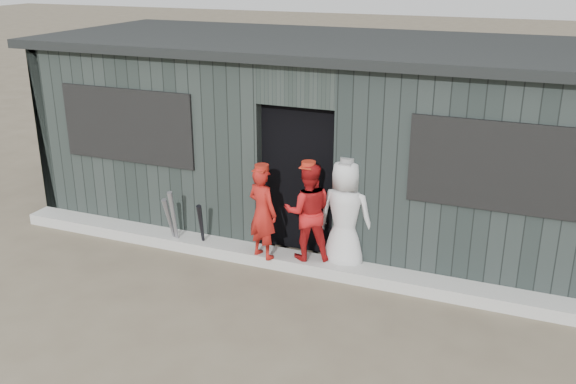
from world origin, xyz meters
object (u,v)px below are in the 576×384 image
at_px(bat_mid, 170,223).
at_px(player_grey_back, 346,216).
at_px(bat_left, 174,220).
at_px(dugout, 333,135).
at_px(player_red_left, 262,212).
at_px(player_red_right, 308,212).
at_px(bat_right, 202,228).

xyz_separation_m(bat_mid, player_grey_back, (2.31, 0.30, 0.34)).
xyz_separation_m(bat_left, dugout, (1.56, 1.82, 0.86)).
distance_m(player_red_left, player_red_right, 0.56).
distance_m(bat_right, player_grey_back, 1.91).
bearing_deg(player_grey_back, dugout, -60.05).
bearing_deg(player_grey_back, bat_mid, 13.37).
bearing_deg(player_red_right, bat_left, -16.52).
height_order(player_red_right, player_grey_back, player_grey_back).
height_order(bat_mid, player_red_left, player_red_left).
relative_size(bat_mid, player_red_left, 0.65).
bearing_deg(dugout, bat_right, -123.97).
relative_size(bat_right, player_red_right, 0.60).
xyz_separation_m(bat_right, player_red_right, (1.43, 0.11, 0.40)).
relative_size(bat_left, dugout, 0.10).
bearing_deg(dugout, player_grey_back, -65.89).
height_order(bat_mid, player_red_right, player_red_right).
relative_size(bat_right, dugout, 0.09).
bearing_deg(player_red_right, player_red_left, -2.96).
bearing_deg(player_grey_back, player_red_right, 25.36).
height_order(bat_right, player_red_right, player_red_right).
height_order(bat_left, player_grey_back, player_grey_back).
relative_size(bat_left, player_red_right, 0.70).
bearing_deg(player_red_right, player_grey_back, 177.56).
distance_m(bat_mid, player_grey_back, 2.35).
bearing_deg(player_red_right, dugout, -103.64).
bearing_deg(player_red_left, bat_mid, 20.00).
bearing_deg(player_grey_back, bat_left, 14.09).
relative_size(player_red_right, player_grey_back, 0.86).
distance_m(bat_left, dugout, 2.55).
xyz_separation_m(bat_mid, dugout, (1.64, 1.80, 0.91)).
distance_m(player_red_left, dugout, 1.93).
height_order(bat_left, bat_right, bat_left).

